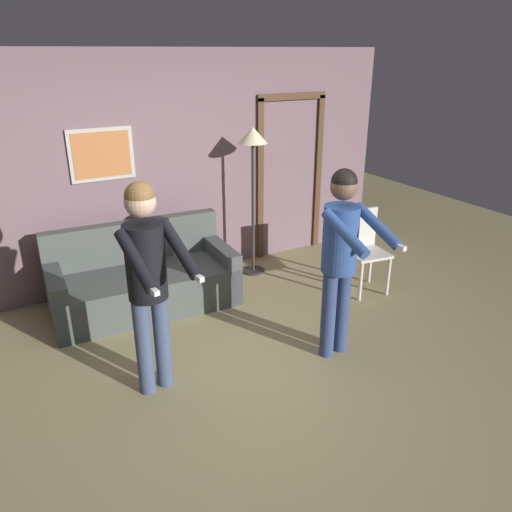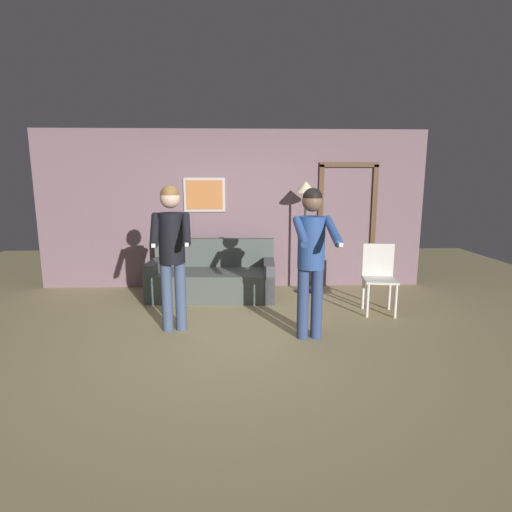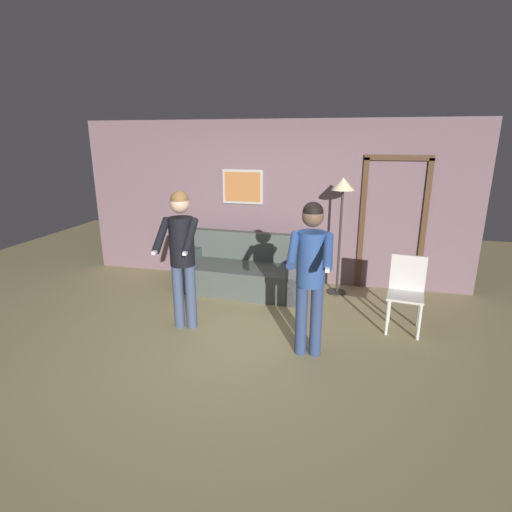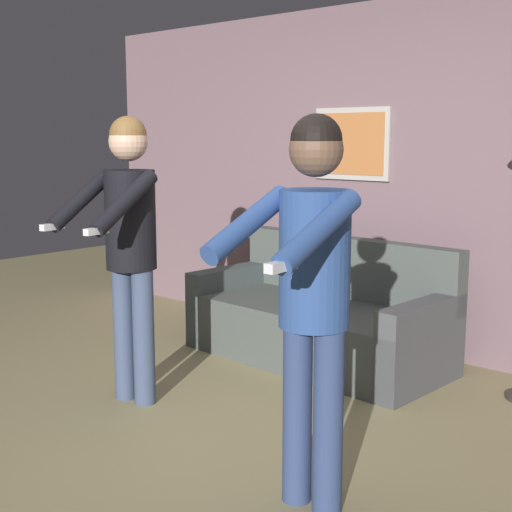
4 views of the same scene
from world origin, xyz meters
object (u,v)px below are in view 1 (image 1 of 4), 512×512
Objects in this scene: person_standing_left at (148,272)px; couch at (144,282)px; person_standing_right at (341,248)px; torchiere_lamp at (253,153)px; dining_chair_distant at (363,245)px.

couch is at bearing 76.00° from person_standing_left.
person_standing_left reaches higher than couch.
person_standing_left is 1.01× the size of person_standing_right.
person_standing_left is 1.61m from person_standing_right.
torchiere_lamp reaches higher than person_standing_left.
person_standing_right is 1.83× the size of dining_chair_distant.
person_standing_right reaches higher than couch.
person_standing_left is (-0.36, -1.44, 0.77)m from couch.
person_standing_right is at bearing -10.66° from person_standing_left.
person_standing_left is 1.86× the size of dining_chair_distant.
person_standing_right is (-0.23, -1.94, -0.45)m from torchiere_lamp.
dining_chair_distant is at bearing 13.32° from person_standing_left.
dining_chair_distant is (1.10, 0.93, -0.50)m from person_standing_right.
torchiere_lamp reaches higher than dining_chair_distant.
torchiere_lamp is at bearing 83.20° from person_standing_right.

